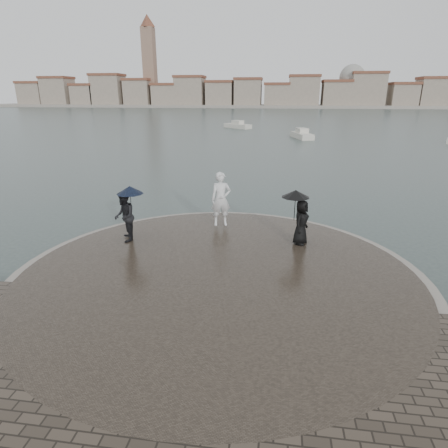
# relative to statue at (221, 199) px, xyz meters

# --- Properties ---
(ground) EXTENTS (400.00, 400.00, 0.00)m
(ground) POSITION_rel_statue_xyz_m (0.56, -7.80, -1.46)
(ground) COLOR #2B3835
(ground) RESTS_ON ground
(kerb_ring) EXTENTS (12.50, 12.50, 0.32)m
(kerb_ring) POSITION_rel_statue_xyz_m (0.56, -4.30, -1.30)
(kerb_ring) COLOR gray
(kerb_ring) RESTS_ON ground
(quay_tip) EXTENTS (11.90, 11.90, 0.36)m
(quay_tip) POSITION_rel_statue_xyz_m (0.56, -4.30, -1.27)
(quay_tip) COLOR #2D261E
(quay_tip) RESTS_ON ground
(statue) EXTENTS (0.90, 0.69, 2.19)m
(statue) POSITION_rel_statue_xyz_m (0.00, 0.00, 0.00)
(statue) COLOR silver
(statue) RESTS_ON quay_tip
(visitor_left) EXTENTS (1.22, 1.13, 2.04)m
(visitor_left) POSITION_rel_statue_xyz_m (-3.15, -2.22, 0.01)
(visitor_left) COLOR black
(visitor_left) RESTS_ON quay_tip
(visitor_right) EXTENTS (1.14, 1.06, 1.95)m
(visitor_right) POSITION_rel_statue_xyz_m (3.06, -1.60, -0.00)
(visitor_right) COLOR black
(visitor_right) RESTS_ON quay_tip
(far_skyline) EXTENTS (260.00, 20.00, 37.00)m
(far_skyline) POSITION_rel_statue_xyz_m (-5.74, 152.91, 4.15)
(far_skyline) COLOR gray
(far_skyline) RESTS_ON ground
(boats) EXTENTS (34.31, 23.39, 1.50)m
(boats) POSITION_rel_statue_xyz_m (8.17, 39.74, -1.08)
(boats) COLOR beige
(boats) RESTS_ON ground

